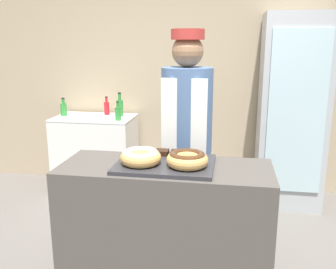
{
  "coord_description": "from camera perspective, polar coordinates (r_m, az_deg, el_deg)",
  "views": [
    {
      "loc": [
        0.39,
        -2.2,
        1.68
      ],
      "look_at": [
        0.0,
        0.1,
        1.11
      ],
      "focal_mm": 40.0,
      "sensor_mm": 36.0,
      "label": 1
    }
  ],
  "objects": [
    {
      "name": "brownie_back_left",
      "position": [
        2.51,
        -0.93,
        -2.73
      ],
      "size": [
        0.09,
        0.09,
        0.03
      ],
      "color": "black",
      "rests_on": "serving_tray"
    },
    {
      "name": "bottle_green",
      "position": [
        4.31,
        -7.36,
        4.17
      ],
      "size": [
        0.08,
        0.08,
        0.27
      ],
      "color": "#2D8C38",
      "rests_on": "chest_freezer"
    },
    {
      "name": "beverage_fridge",
      "position": [
        4.08,
        18.31,
        3.25
      ],
      "size": [
        0.66,
        0.61,
        1.97
      ],
      "color": "#ADB2B7",
      "rests_on": "ground_plane"
    },
    {
      "name": "display_counter",
      "position": [
        2.54,
        -0.39,
        -14.82
      ],
      "size": [
        1.34,
        0.53,
        0.93
      ],
      "color": "#4C4742",
      "rests_on": "ground_plane"
    },
    {
      "name": "wall_back",
      "position": [
        4.36,
        4.52,
        9.34
      ],
      "size": [
        8.0,
        0.06,
        2.7
      ],
      "color": "tan",
      "rests_on": "ground_plane"
    },
    {
      "name": "donut_light_glaze",
      "position": [
        2.31,
        -4.18,
        -3.35
      ],
      "size": [
        0.25,
        0.25,
        0.09
      ],
      "color": "tan",
      "rests_on": "serving_tray"
    },
    {
      "name": "brownie_back_right",
      "position": [
        2.49,
        1.43,
        -2.84
      ],
      "size": [
        0.09,
        0.09,
        0.03
      ],
      "color": "black",
      "rests_on": "serving_tray"
    },
    {
      "name": "baker_person",
      "position": [
        2.89,
        2.82,
        -1.05
      ],
      "size": [
        0.39,
        0.39,
        1.78
      ],
      "color": "#4C4C51",
      "rests_on": "ground_plane"
    },
    {
      "name": "chest_freezer",
      "position": [
        4.43,
        -10.94,
        -2.8
      ],
      "size": [
        0.89,
        0.56,
        0.87
      ],
      "color": "white",
      "rests_on": "ground_plane"
    },
    {
      "name": "serving_tray",
      "position": [
        2.35,
        -0.41,
        -4.55
      ],
      "size": [
        0.61,
        0.46,
        0.02
      ],
      "color": "#2D2D33",
      "rests_on": "display_counter"
    },
    {
      "name": "donut_chocolate_glaze",
      "position": [
        2.26,
        2.96,
        -3.71
      ],
      "size": [
        0.25,
        0.25,
        0.09
      ],
      "color": "tan",
      "rests_on": "serving_tray"
    },
    {
      "name": "bottle_green_b",
      "position": [
        4.07,
        -7.63,
        3.25
      ],
      "size": [
        0.06,
        0.06,
        0.21
      ],
      "color": "#2D8C38",
      "rests_on": "chest_freezer"
    },
    {
      "name": "bottle_red",
      "position": [
        4.42,
        -9.32,
        4.05
      ],
      "size": [
        0.06,
        0.06,
        0.21
      ],
      "color": "red",
      "rests_on": "chest_freezer"
    },
    {
      "name": "bottle_green_b_b",
      "position": [
        4.47,
        -15.61,
        3.79
      ],
      "size": [
        0.07,
        0.07,
        0.21
      ],
      "color": "#2D8C38",
      "rests_on": "chest_freezer"
    }
  ]
}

